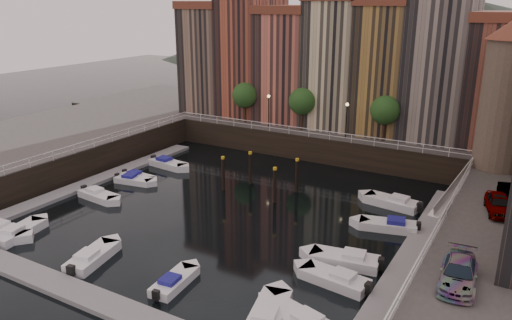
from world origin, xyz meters
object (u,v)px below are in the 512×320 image
Objects in this scene: gangway at (454,188)px; car_a at (499,205)px; mooring_pilings at (261,176)px; boat_left_0 at (3,231)px; corner_tower at (508,92)px; boat_left_1 at (98,195)px; car_c at (458,275)px; boat_left_2 at (133,180)px.

car_a reaches higher than gangway.
boat_left_0 is (-13.19, -18.74, -1.27)m from mooring_pilings.
corner_tower reaches higher than mooring_pilings.
gangway is 38.66m from boat_left_0.
mooring_pilings is 1.48× the size of boat_left_1.
gangway reaches higher than boat_left_0.
corner_tower reaches higher than car_c.
car_a reaches higher than boat_left_2.
gangway is 33.01m from boat_left_1.
gangway is at bearing 17.16° from mooring_pilings.
mooring_pilings is (-17.07, -5.27, -0.27)m from gangway.
boat_left_0 is 1.06× the size of car_c.
mooring_pilings is at bearing 161.22° from car_a.
corner_tower is at bearing 85.75° from car_c.
car_c is (-0.93, -11.75, -0.02)m from car_a.
corner_tower reaches higher than car_a.
corner_tower is at bearing 14.21° from boat_left_2.
boat_left_1 is at bearing -153.56° from gangway.
boat_left_1 is 1.14× the size of car_a.
gangway is at bearing 32.08° from boat_left_1.
car_a is (34.31, 16.90, 3.32)m from boat_left_0.
car_c is at bearing -89.45° from corner_tower.
car_c is at bearing 4.43° from boat_left_0.
boat_left_1 is (-32.43, -19.18, -9.84)m from corner_tower.
car_c is at bearing -108.34° from car_a.
boat_left_0 reaches higher than boat_left_2.
boat_left_0 is at bearing -101.55° from boat_left_2.
gangway reaches higher than mooring_pilings.
car_a is (33.58, 7.58, 3.34)m from boat_left_1.
boat_left_1 is at bearing -149.39° from corner_tower.
mooring_pilings is 1.69× the size of car_a.
boat_left_0 is 1.21× the size of car_a.
boat_left_1 is at bearing 178.90° from car_a.
mooring_pilings is 1.61× the size of boat_left_2.
boat_left_0 is 38.39m from car_a.
gangway is 19.19m from car_c.
car_a is at bearing -60.30° from gangway.
car_a is (33.78, 2.67, 3.37)m from boat_left_2.
boat_left_0 is at bearing -88.83° from boat_left_1.
boat_left_2 is at bearing -161.81° from gangway.
corner_tower is at bearing 36.34° from boat_left_0.
boat_left_1 reaches higher than boat_left_2.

